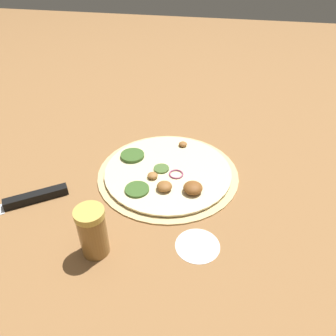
# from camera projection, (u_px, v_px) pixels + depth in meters

# --- Properties ---
(ground_plane) EXTENTS (3.00, 3.00, 0.00)m
(ground_plane) POSITION_uv_depth(u_px,v_px,m) (168.00, 174.00, 0.74)
(ground_plane) COLOR olive
(pizza) EXTENTS (0.31, 0.31, 0.03)m
(pizza) POSITION_uv_depth(u_px,v_px,m) (167.00, 172.00, 0.73)
(pizza) COLOR #D6B77A
(pizza) RESTS_ON ground_plane
(knife) EXTENTS (0.23, 0.30, 0.02)m
(knife) POSITION_uv_depth(u_px,v_px,m) (10.00, 205.00, 0.65)
(knife) COLOR silver
(knife) RESTS_ON ground_plane
(spice_jar) EXTENTS (0.05, 0.05, 0.10)m
(spice_jar) POSITION_uv_depth(u_px,v_px,m) (93.00, 232.00, 0.54)
(spice_jar) COLOR olive
(spice_jar) RESTS_ON ground_plane
(flour_patch) EXTENTS (0.08, 0.08, 0.00)m
(flour_patch) POSITION_uv_depth(u_px,v_px,m) (198.00, 246.00, 0.58)
(flour_patch) COLOR white
(flour_patch) RESTS_ON ground_plane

